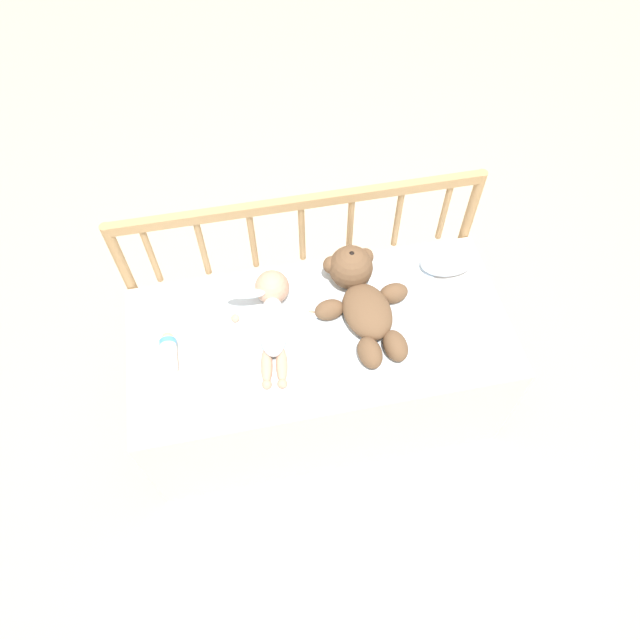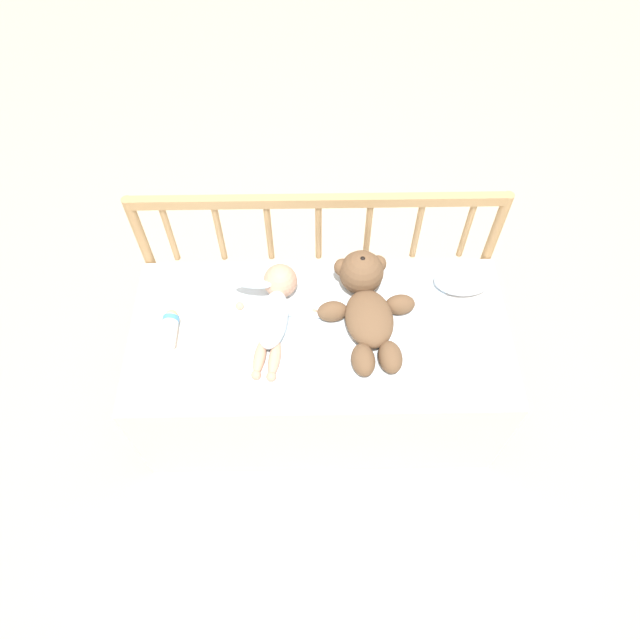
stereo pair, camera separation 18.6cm
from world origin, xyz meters
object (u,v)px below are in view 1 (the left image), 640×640
at_px(baby_bottle, 168,351).
at_px(teddy_bear, 361,295).
at_px(baby, 273,315).
at_px(small_pillow, 448,261).

bearing_deg(baby_bottle, teddy_bear, 6.40).
distance_m(teddy_bear, baby_bottle, 0.66).
bearing_deg(baby_bottle, baby, 9.68).
distance_m(teddy_bear, baby, 0.30).
xyz_separation_m(teddy_bear, small_pillow, (0.34, 0.10, -0.03)).
xyz_separation_m(baby, baby_bottle, (-0.35, -0.06, -0.02)).
xyz_separation_m(teddy_bear, baby, (-0.30, -0.01, -0.01)).
bearing_deg(baby, baby_bottle, -170.32).
relative_size(teddy_bear, small_pillow, 2.30).
height_order(teddy_bear, small_pillow, teddy_bear).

